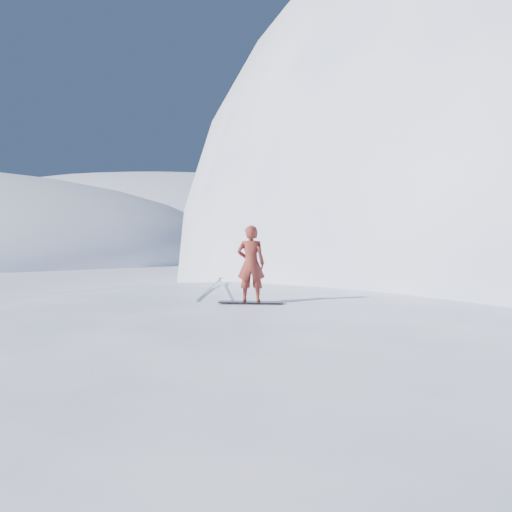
% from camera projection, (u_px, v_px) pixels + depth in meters
% --- Properties ---
extents(ground, '(400.00, 400.00, 0.00)m').
position_uv_depth(ground, '(241.00, 424.00, 10.76)').
color(ground, white).
rests_on(ground, ground).
extents(near_ridge, '(36.00, 28.00, 4.80)m').
position_uv_depth(near_ridge, '(294.00, 383.00, 13.60)').
color(near_ridge, white).
rests_on(near_ridge, ground).
extents(peak_shoulder, '(28.00, 24.00, 18.00)m').
position_uv_depth(peak_shoulder, '(462.00, 301.00, 29.31)').
color(peak_shoulder, white).
rests_on(peak_shoulder, ground).
extents(far_ridge_c, '(140.00, 90.00, 36.00)m').
position_uv_depth(far_ridge_c, '(152.00, 247.00, 124.77)').
color(far_ridge_c, white).
rests_on(far_ridge_c, ground).
extents(wind_bumps, '(16.00, 14.40, 1.00)m').
position_uv_depth(wind_bumps, '(232.00, 392.00, 12.93)').
color(wind_bumps, white).
rests_on(wind_bumps, ground).
extents(snowboard, '(1.60, 0.34, 0.03)m').
position_uv_depth(snowboard, '(251.00, 302.00, 12.26)').
color(snowboard, black).
rests_on(snowboard, near_ridge).
extents(snowboarder, '(0.70, 0.47, 1.88)m').
position_uv_depth(snowboarder, '(251.00, 264.00, 12.21)').
color(snowboarder, maroon).
rests_on(snowboarder, snowboard).
extents(board_tracks, '(1.54, 5.98, 0.04)m').
position_uv_depth(board_tracks, '(218.00, 286.00, 15.61)').
color(board_tracks, silver).
rests_on(board_tracks, ground).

